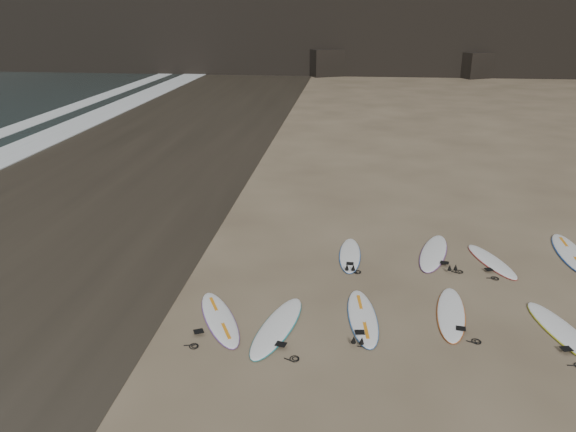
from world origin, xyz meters
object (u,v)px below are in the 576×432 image
(surfboard_0, at_px, (277,326))
(surfboard_8, at_px, (571,253))
(surfboard_2, at_px, (451,313))
(surfboard_1, at_px, (363,317))
(surfboard_3, at_px, (564,332))
(surfboard_5, at_px, (350,255))
(surfboard_7, at_px, (492,261))
(surfboard_6, at_px, (434,252))
(surfboard_11, at_px, (220,318))

(surfboard_0, distance_m, surfboard_8, 8.74)
(surfboard_0, relative_size, surfboard_2, 1.06)
(surfboard_1, distance_m, surfboard_3, 4.12)
(surfboard_0, relative_size, surfboard_3, 1.02)
(surfboard_5, bearing_deg, surfboard_0, -110.82)
(surfboard_0, relative_size, surfboard_8, 0.94)
(surfboard_2, relative_size, surfboard_8, 0.88)
(surfboard_3, height_order, surfboard_7, surfboard_3)
(surfboard_6, xyz_separation_m, surfboard_8, (3.70, 0.38, 0.00))
(surfboard_6, bearing_deg, surfboard_5, -155.50)
(surfboard_5, bearing_deg, surfboard_3, -36.93)
(surfboard_6, distance_m, surfboard_7, 1.50)
(surfboard_0, bearing_deg, surfboard_7, 49.62)
(surfboard_6, xyz_separation_m, surfboard_7, (1.45, -0.37, -0.01))
(surfboard_0, bearing_deg, surfboard_11, -175.41)
(surfboard_1, distance_m, surfboard_6, 4.11)
(surfboard_1, relative_size, surfboard_3, 0.96)
(surfboard_8, bearing_deg, surfboard_5, -169.37)
(surfboard_3, bearing_deg, surfboard_11, 166.63)
(surfboard_6, bearing_deg, surfboard_1, -103.65)
(surfboard_7, bearing_deg, surfboard_3, -96.84)
(surfboard_5, height_order, surfboard_11, surfboard_11)
(surfboard_3, height_order, surfboard_11, surfboard_3)
(surfboard_3, bearing_deg, surfboard_2, 151.28)
(surfboard_2, distance_m, surfboard_3, 2.25)
(surfboard_1, relative_size, surfboard_11, 1.00)
(surfboard_2, bearing_deg, surfboard_11, -163.52)
(surfboard_1, relative_size, surfboard_5, 1.07)
(surfboard_1, height_order, surfboard_11, same)
(surfboard_1, relative_size, surfboard_2, 1.01)
(surfboard_8, relative_size, surfboard_11, 1.13)
(surfboard_2, distance_m, surfboard_8, 5.20)
(surfboard_2, bearing_deg, surfboard_1, -161.33)
(surfboard_0, xyz_separation_m, surfboard_8, (7.45, 4.58, 0.00))
(surfboard_11, bearing_deg, surfboard_8, 0.75)
(surfboard_1, bearing_deg, surfboard_3, -8.07)
(surfboard_7, relative_size, surfboard_8, 0.81)
(surfboard_6, bearing_deg, surfboard_2, -75.80)
(surfboard_2, bearing_deg, surfboard_3, -5.65)
(surfboard_3, distance_m, surfboard_11, 7.18)
(surfboard_2, relative_size, surfboard_6, 0.92)
(surfboard_0, xyz_separation_m, surfboard_1, (1.79, 0.59, -0.00))
(surfboard_7, height_order, surfboard_11, surfboard_11)
(surfboard_5, distance_m, surfboard_11, 4.55)
(surfboard_2, distance_m, surfboard_11, 5.04)
(surfboard_0, distance_m, surfboard_1, 1.88)
(surfboard_3, relative_size, surfboard_8, 0.92)
(surfboard_0, relative_size, surfboard_5, 1.13)
(surfboard_1, xyz_separation_m, surfboard_7, (3.41, 3.23, -0.00))
(surfboard_8, xyz_separation_m, surfboard_11, (-8.72, -4.38, -0.01))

